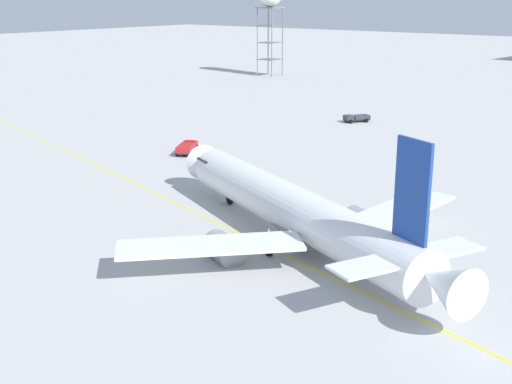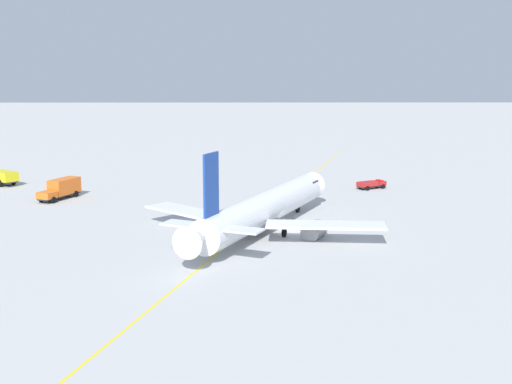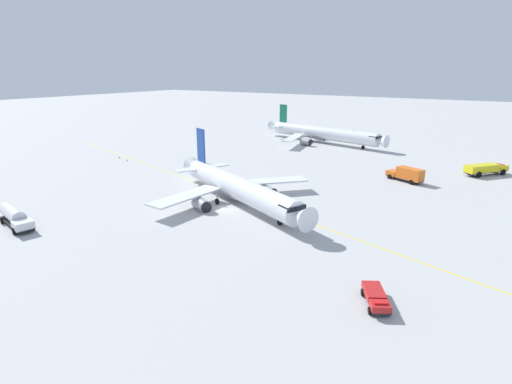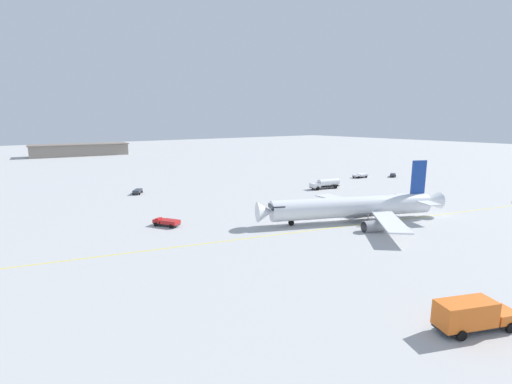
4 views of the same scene
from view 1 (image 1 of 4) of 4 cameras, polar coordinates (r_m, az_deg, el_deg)
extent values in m
plane|color=#B2B2B2|center=(60.89, 5.08, -3.35)|extent=(600.00, 600.00, 0.00)
cylinder|color=white|center=(57.20, 3.24, -1.50)|extent=(16.91, 31.63, 3.99)
cone|color=white|center=(72.20, -4.06, 2.30)|extent=(4.68, 4.28, 3.79)
cone|color=white|center=(43.85, 15.62, -7.43)|extent=(4.72, 5.03, 3.39)
cube|color=black|center=(70.04, -3.33, 2.63)|extent=(4.07, 3.57, 0.70)
ellipsoid|color=slate|center=(56.23, 4.09, -3.01)|extent=(8.06, 12.26, 2.20)
cube|color=#193D93|center=(44.51, 13.07, 0.10)|extent=(1.51, 3.02, 6.79)
cube|color=white|center=(44.03, 9.45, -6.21)|extent=(5.56, 4.37, 0.20)
cube|color=white|center=(48.08, 15.66, -4.64)|extent=(5.56, 4.37, 0.20)
cube|color=white|center=(51.22, -3.89, -4.52)|extent=(12.89, 12.50, 0.28)
cube|color=white|center=(60.45, 11.88, -1.53)|extent=(14.31, 4.93, 0.28)
cylinder|color=gray|center=(54.23, -2.71, -4.84)|extent=(3.51, 4.18, 2.26)
cylinder|color=black|center=(55.79, -3.53, -4.23)|extent=(1.82, 0.91, 1.92)
cylinder|color=gray|center=(61.09, 9.08, -2.56)|extent=(3.51, 4.18, 2.26)
cylinder|color=black|center=(62.47, 8.07, -2.08)|extent=(1.82, 0.91, 1.92)
cylinder|color=#9EA0A5|center=(68.11, -2.25, 0.10)|extent=(0.20, 0.20, 1.72)
cylinder|color=black|center=(68.36, -2.24, -0.59)|extent=(0.72, 1.13, 1.10)
cylinder|color=#9EA0A5|center=(54.74, 1.06, -4.03)|extent=(0.20, 0.20, 1.72)
cylinder|color=black|center=(55.05, 1.06, -4.87)|extent=(0.72, 1.13, 1.10)
cylinder|color=#9EA0A5|center=(58.18, 6.92, -2.90)|extent=(0.20, 0.20, 1.72)
cylinder|color=black|center=(58.47, 6.89, -3.69)|extent=(0.72, 1.13, 1.10)
cube|color=#232326|center=(90.68, -5.85, 3.57)|extent=(5.23, 3.96, 0.20)
cube|color=red|center=(92.28, -5.59, 4.07)|extent=(2.28, 2.42, 0.65)
cube|color=black|center=(92.90, -5.50, 4.22)|extent=(0.87, 1.42, 0.36)
cube|color=red|center=(89.76, -5.98, 3.72)|extent=(3.88, 3.34, 0.70)
cube|color=red|center=(92.19, -5.60, 4.33)|extent=(1.19, 1.45, 0.16)
cylinder|color=black|center=(92.62, -6.16, 3.77)|extent=(0.80, 0.62, 0.76)
cylinder|color=black|center=(92.18, -5.01, 3.74)|extent=(0.80, 0.62, 0.76)
cylinder|color=black|center=(89.38, -6.68, 3.29)|extent=(0.80, 0.62, 0.76)
cylinder|color=black|center=(88.93, -5.49, 3.26)|extent=(0.80, 0.62, 0.76)
cube|color=#232326|center=(113.84, 8.50, 6.08)|extent=(4.41, 3.55, 0.20)
cube|color=#2D333D|center=(113.07, 7.83, 6.27)|extent=(2.02, 2.15, 0.70)
cube|color=black|center=(112.81, 7.59, 6.31)|extent=(0.85, 1.27, 0.39)
cube|color=#2D333D|center=(114.12, 8.84, 6.29)|extent=(3.29, 2.97, 0.60)
cylinder|color=black|center=(112.42, 8.03, 5.91)|extent=(0.69, 0.58, 0.64)
cylinder|color=black|center=(113.93, 7.63, 6.07)|extent=(0.69, 0.58, 0.64)
cylinder|color=black|center=(113.76, 9.32, 5.98)|extent=(0.69, 0.58, 0.64)
cylinder|color=black|center=(115.25, 8.91, 6.13)|extent=(0.69, 0.58, 0.64)
cylinder|color=slate|center=(180.17, 1.03, 12.59)|extent=(0.24, 0.24, 16.91)
cylinder|color=slate|center=(176.50, 0.11, 12.51)|extent=(0.24, 0.24, 16.91)
cylinder|color=slate|center=(173.71, 1.35, 12.45)|extent=(0.24, 0.24, 16.91)
cylinder|color=slate|center=(177.44, 2.26, 12.52)|extent=(0.24, 0.24, 16.91)
cube|color=slate|center=(177.28, 1.18, 11.16)|extent=(4.83, 4.83, 0.16)
cube|color=slate|center=(176.94, 1.19, 12.52)|extent=(4.83, 4.83, 0.16)
cube|color=slate|center=(176.70, 1.20, 13.89)|extent=(4.83, 4.83, 0.16)
cube|color=slate|center=(176.56, 1.20, 15.31)|extent=(5.43, 5.43, 0.30)
cube|color=yellow|center=(57.10, 1.00, -4.66)|extent=(45.77, 164.24, 0.01)
camera|label=2|loc=(69.58, 89.47, 0.47)|focal=48.44mm
camera|label=3|loc=(123.09, 3.07, 17.65)|focal=28.25mm
camera|label=4|loc=(88.11, -53.03, 9.48)|focal=25.82mm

